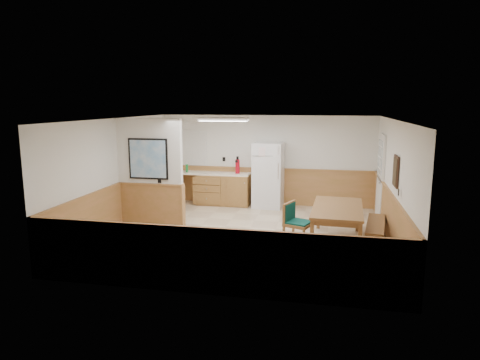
% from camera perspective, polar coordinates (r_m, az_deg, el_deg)
% --- Properties ---
extents(ground, '(6.00, 6.00, 0.00)m').
position_cam_1_polar(ground, '(9.38, 0.79, -7.34)').
color(ground, beige).
rests_on(ground, ground).
extents(ceiling, '(6.00, 6.00, 0.02)m').
position_cam_1_polar(ceiling, '(8.95, 0.83, 8.10)').
color(ceiling, white).
rests_on(ceiling, back_wall).
extents(back_wall, '(6.00, 0.02, 2.50)m').
position_cam_1_polar(back_wall, '(12.01, 3.44, 2.65)').
color(back_wall, white).
rests_on(back_wall, ground).
extents(right_wall, '(0.02, 6.00, 2.50)m').
position_cam_1_polar(right_wall, '(9.03, 19.86, -0.47)').
color(right_wall, white).
rests_on(right_wall, ground).
extents(left_wall, '(0.02, 6.00, 2.50)m').
position_cam_1_polar(left_wall, '(10.06, -16.23, 0.78)').
color(left_wall, white).
rests_on(left_wall, ground).
extents(wainscot_back, '(6.00, 0.04, 1.00)m').
position_cam_1_polar(wainscot_back, '(12.11, 3.39, -0.88)').
color(wainscot_back, '#B47648').
rests_on(wainscot_back, ground).
extents(wainscot_right, '(0.04, 6.00, 1.00)m').
position_cam_1_polar(wainscot_right, '(9.19, 19.45, -5.07)').
color(wainscot_right, '#B47648').
rests_on(wainscot_right, ground).
extents(wainscot_left, '(0.04, 6.00, 1.00)m').
position_cam_1_polar(wainscot_left, '(10.20, -15.92, -3.38)').
color(wainscot_left, '#B47648').
rests_on(wainscot_left, ground).
extents(partition_wall, '(1.50, 0.20, 2.50)m').
position_cam_1_polar(partition_wall, '(9.92, -11.86, 0.73)').
color(partition_wall, white).
rests_on(partition_wall, ground).
extents(kitchen_counter, '(2.20, 0.61, 1.00)m').
position_cam_1_polar(kitchen_counter, '(12.06, -2.51, -1.11)').
color(kitchen_counter, '#9D6A37').
rests_on(kitchen_counter, ground).
extents(exterior_door, '(0.07, 1.02, 2.15)m').
position_cam_1_polar(exterior_door, '(10.92, 18.20, 0.33)').
color(exterior_door, white).
rests_on(exterior_door, ground).
extents(kitchen_window, '(0.80, 0.04, 1.00)m').
position_cam_1_polar(kitchen_window, '(12.41, -6.23, 4.25)').
color(kitchen_window, white).
rests_on(kitchen_window, back_wall).
extents(wall_painting, '(0.04, 0.50, 0.60)m').
position_cam_1_polar(wall_painting, '(8.69, 20.04, 1.12)').
color(wall_painting, '#342015').
rests_on(wall_painting, right_wall).
extents(fluorescent_fixture, '(1.20, 0.30, 0.09)m').
position_cam_1_polar(fluorescent_fixture, '(10.39, -2.23, 8.10)').
color(fluorescent_fixture, white).
rests_on(fluorescent_fixture, ceiling).
extents(refrigerator, '(0.82, 0.74, 1.78)m').
position_cam_1_polar(refrigerator, '(11.68, 3.79, 0.65)').
color(refrigerator, white).
rests_on(refrigerator, ground).
extents(dining_table, '(1.08, 2.01, 0.75)m').
position_cam_1_polar(dining_table, '(8.94, 12.86, -4.08)').
color(dining_table, brown).
rests_on(dining_table, ground).
extents(dining_bench, '(0.56, 1.59, 0.45)m').
position_cam_1_polar(dining_bench, '(9.11, 17.61, -6.13)').
color(dining_bench, brown).
rests_on(dining_bench, ground).
extents(dining_chair, '(0.82, 0.69, 0.85)m').
position_cam_1_polar(dining_chair, '(8.78, 7.26, -5.30)').
color(dining_chair, brown).
rests_on(dining_chair, ground).
extents(fire_extinguisher, '(0.15, 0.15, 0.48)m').
position_cam_1_polar(fire_extinguisher, '(11.83, -0.33, 1.87)').
color(fire_extinguisher, '#A90919').
rests_on(fire_extinguisher, kitchen_counter).
extents(soap_bottle, '(0.08, 0.08, 0.22)m').
position_cam_1_polar(soap_bottle, '(12.19, -7.09, 1.57)').
color(soap_bottle, '#188634').
rests_on(soap_bottle, kitchen_counter).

